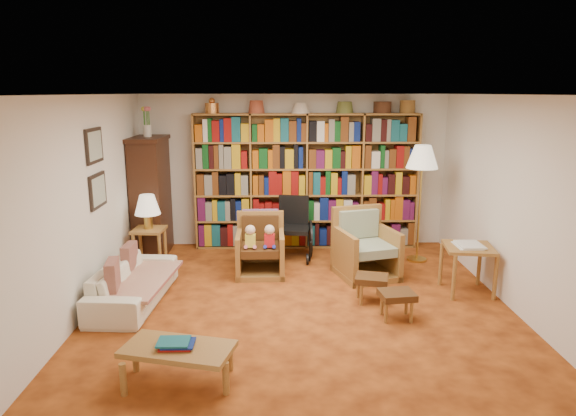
{
  "coord_description": "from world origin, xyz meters",
  "views": [
    {
      "loc": [
        -0.29,
        -5.92,
        2.53
      ],
      "look_at": [
        -0.14,
        0.6,
        1.05
      ],
      "focal_mm": 32.0,
      "sensor_mm": 36.0,
      "label": 1
    }
  ],
  "objects_px": {
    "floor_lamp": "(422,162)",
    "coffee_table": "(178,351)",
    "side_table_papers": "(469,253)",
    "footstool_b": "(397,297)",
    "armchair_leather": "(261,248)",
    "armchair_sage": "(365,249)",
    "footstool_a": "(372,281)",
    "side_table_lamp": "(149,238)",
    "wheelchair": "(294,230)",
    "sofa": "(133,283)"
  },
  "relations": [
    {
      "from": "armchair_leather",
      "to": "footstool_b",
      "type": "distance_m",
      "value": 2.26
    },
    {
      "from": "armchair_leather",
      "to": "wheelchair",
      "type": "xyz_separation_m",
      "value": [
        0.5,
        0.68,
        0.08
      ]
    },
    {
      "from": "floor_lamp",
      "to": "coffee_table",
      "type": "xyz_separation_m",
      "value": [
        -3.03,
        -3.33,
        -1.22
      ]
    },
    {
      "from": "armchair_leather",
      "to": "floor_lamp",
      "type": "height_order",
      "value": "floor_lamp"
    },
    {
      "from": "footstool_a",
      "to": "footstool_b",
      "type": "height_order",
      "value": "footstool_a"
    },
    {
      "from": "armchair_sage",
      "to": "floor_lamp",
      "type": "height_order",
      "value": "floor_lamp"
    },
    {
      "from": "armchair_leather",
      "to": "footstool_b",
      "type": "bearing_deg",
      "value": -45.3
    },
    {
      "from": "sofa",
      "to": "footstool_a",
      "type": "relative_size",
      "value": 3.64
    },
    {
      "from": "armchair_leather",
      "to": "side_table_papers",
      "type": "bearing_deg",
      "value": -17.47
    },
    {
      "from": "side_table_papers",
      "to": "coffee_table",
      "type": "relative_size",
      "value": 0.64
    },
    {
      "from": "armchair_sage",
      "to": "wheelchair",
      "type": "bearing_deg",
      "value": 140.84
    },
    {
      "from": "armchair_leather",
      "to": "armchair_sage",
      "type": "height_order",
      "value": "armchair_sage"
    },
    {
      "from": "side_table_lamp",
      "to": "armchair_sage",
      "type": "distance_m",
      "value": 3.13
    },
    {
      "from": "sofa",
      "to": "side_table_papers",
      "type": "height_order",
      "value": "side_table_papers"
    },
    {
      "from": "side_table_lamp",
      "to": "armchair_leather",
      "type": "relative_size",
      "value": 0.69
    },
    {
      "from": "side_table_lamp",
      "to": "footstool_a",
      "type": "distance_m",
      "value": 3.31
    },
    {
      "from": "footstool_a",
      "to": "armchair_sage",
      "type": "bearing_deg",
      "value": 85.13
    },
    {
      "from": "footstool_a",
      "to": "footstool_b",
      "type": "distance_m",
      "value": 0.53
    },
    {
      "from": "floor_lamp",
      "to": "coffee_table",
      "type": "bearing_deg",
      "value": -132.28
    },
    {
      "from": "floor_lamp",
      "to": "coffee_table",
      "type": "distance_m",
      "value": 4.66
    },
    {
      "from": "side_table_lamp",
      "to": "footstool_a",
      "type": "height_order",
      "value": "side_table_lamp"
    },
    {
      "from": "sofa",
      "to": "coffee_table",
      "type": "relative_size",
      "value": 1.6
    },
    {
      "from": "sofa",
      "to": "floor_lamp",
      "type": "distance_m",
      "value": 4.38
    },
    {
      "from": "floor_lamp",
      "to": "armchair_leather",
      "type": "bearing_deg",
      "value": -169.21
    },
    {
      "from": "sofa",
      "to": "coffee_table",
      "type": "distance_m",
      "value": 2.03
    },
    {
      "from": "wheelchair",
      "to": "side_table_papers",
      "type": "distance_m",
      "value": 2.65
    },
    {
      "from": "footstool_b",
      "to": "coffee_table",
      "type": "relative_size",
      "value": 0.4
    },
    {
      "from": "footstool_a",
      "to": "sofa",
      "type": "bearing_deg",
      "value": 178.9
    },
    {
      "from": "footstool_b",
      "to": "wheelchair",
      "type": "bearing_deg",
      "value": 115.43
    },
    {
      "from": "footstool_b",
      "to": "armchair_sage",
      "type": "bearing_deg",
      "value": 94.24
    },
    {
      "from": "coffee_table",
      "to": "armchair_sage",
      "type": "bearing_deg",
      "value": 52.4
    },
    {
      "from": "armchair_leather",
      "to": "footstool_a",
      "type": "height_order",
      "value": "armchair_leather"
    },
    {
      "from": "armchair_leather",
      "to": "footstool_b",
      "type": "xyz_separation_m",
      "value": [
        1.59,
        -1.61,
        -0.09
      ]
    },
    {
      "from": "sofa",
      "to": "floor_lamp",
      "type": "relative_size",
      "value": 0.95
    },
    {
      "from": "floor_lamp",
      "to": "footstool_b",
      "type": "bearing_deg",
      "value": -111.05
    },
    {
      "from": "footstool_a",
      "to": "coffee_table",
      "type": "height_order",
      "value": "coffee_table"
    },
    {
      "from": "floor_lamp",
      "to": "footstool_a",
      "type": "xyz_separation_m",
      "value": [
        -0.99,
        -1.56,
        -1.26
      ]
    },
    {
      "from": "armchair_leather",
      "to": "footstool_a",
      "type": "distance_m",
      "value": 1.78
    },
    {
      "from": "armchair_sage",
      "to": "wheelchair",
      "type": "relative_size",
      "value": 1.02
    },
    {
      "from": "sofa",
      "to": "footstool_b",
      "type": "height_order",
      "value": "sofa"
    },
    {
      "from": "wheelchair",
      "to": "side_table_papers",
      "type": "height_order",
      "value": "wheelchair"
    },
    {
      "from": "side_table_lamp",
      "to": "side_table_papers",
      "type": "xyz_separation_m",
      "value": [
        4.3,
        -1.07,
        0.08
      ]
    },
    {
      "from": "sofa",
      "to": "armchair_sage",
      "type": "height_order",
      "value": "armchair_sage"
    },
    {
      "from": "armchair_leather",
      "to": "side_table_lamp",
      "type": "bearing_deg",
      "value": 172.06
    },
    {
      "from": "armchair_leather",
      "to": "side_table_papers",
      "type": "relative_size",
      "value": 1.29
    },
    {
      "from": "wheelchair",
      "to": "floor_lamp",
      "type": "height_order",
      "value": "floor_lamp"
    },
    {
      "from": "wheelchair",
      "to": "coffee_table",
      "type": "xyz_separation_m",
      "value": [
        -1.15,
        -3.55,
        -0.13
      ]
    },
    {
      "from": "floor_lamp",
      "to": "footstool_b",
      "type": "distance_m",
      "value": 2.54
    },
    {
      "from": "floor_lamp",
      "to": "side_table_papers",
      "type": "xyz_separation_m",
      "value": [
        0.29,
        -1.3,
        -1.0
      ]
    },
    {
      "from": "side_table_papers",
      "to": "footstool_b",
      "type": "height_order",
      "value": "side_table_papers"
    }
  ]
}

